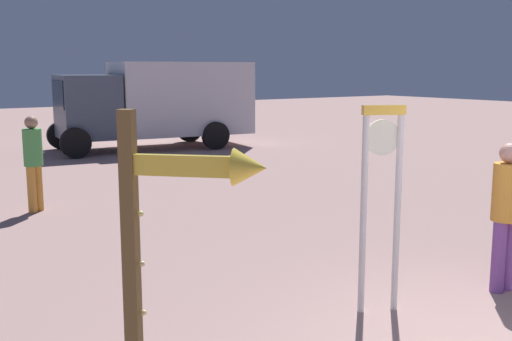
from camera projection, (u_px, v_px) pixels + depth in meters
The scene contains 5 objects.
standing_clock at pixel (381, 188), 6.49m from camera, with size 0.46×0.26×2.24m.
arrow_sign at pixel (175, 230), 4.12m from camera, with size 0.83×0.83×2.35m.
person_near_clock at pixel (506, 209), 7.16m from camera, with size 0.34×0.34×1.77m.
person_distant at pixel (33, 159), 11.20m from camera, with size 0.34×0.34×1.77m.
box_truck_near at pixel (159, 101), 20.22m from camera, with size 6.65×3.25×2.82m.
Camera 1 is at (-4.84, -2.90, 2.61)m, focal length 43.09 mm.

